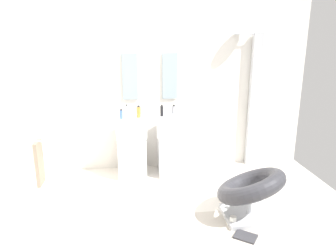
{
  "coord_description": "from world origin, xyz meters",
  "views": [
    {
      "loc": [
        -0.27,
        -3.1,
        1.97
      ],
      "look_at": [
        0.15,
        0.55,
        0.95
      ],
      "focal_mm": 33.79,
      "sensor_mm": 36.0,
      "label": 1
    }
  ],
  "objects_px": {
    "towel_rack": "(37,165)",
    "soap_bottle_white": "(127,110)",
    "soap_bottle_blue": "(121,114)",
    "soap_bottle_amber": "(139,112)",
    "pedestal_sink_right": "(172,144)",
    "coffee_mug": "(233,221)",
    "shower_column": "(253,98)",
    "soap_bottle_black": "(162,111)",
    "lounge_chair": "(250,190)",
    "magazine_charcoal": "(245,236)",
    "pedestal_sink_left": "(132,145)",
    "soap_bottle_grey": "(174,110)"
  },
  "relations": [
    {
      "from": "coffee_mug",
      "to": "pedestal_sink_left",
      "type": "bearing_deg",
      "value": 126.44
    },
    {
      "from": "soap_bottle_blue",
      "to": "soap_bottle_grey",
      "type": "bearing_deg",
      "value": 16.67
    },
    {
      "from": "lounge_chair",
      "to": "magazine_charcoal",
      "type": "height_order",
      "value": "lounge_chair"
    },
    {
      "from": "lounge_chair",
      "to": "soap_bottle_blue",
      "type": "distance_m",
      "value": 1.98
    },
    {
      "from": "soap_bottle_amber",
      "to": "soap_bottle_blue",
      "type": "bearing_deg",
      "value": -167.09
    },
    {
      "from": "soap_bottle_amber",
      "to": "coffee_mug",
      "type": "bearing_deg",
      "value": -55.88
    },
    {
      "from": "soap_bottle_grey",
      "to": "soap_bottle_blue",
      "type": "bearing_deg",
      "value": -163.33
    },
    {
      "from": "pedestal_sink_left",
      "to": "magazine_charcoal",
      "type": "xyz_separation_m",
      "value": [
        1.13,
        -1.68,
        -0.45
      ]
    },
    {
      "from": "coffee_mug",
      "to": "soap_bottle_white",
      "type": "relative_size",
      "value": 0.65
    },
    {
      "from": "coffee_mug",
      "to": "soap_bottle_blue",
      "type": "distance_m",
      "value": 2.03
    },
    {
      "from": "towel_rack",
      "to": "soap_bottle_blue",
      "type": "relative_size",
      "value": 6.81
    },
    {
      "from": "shower_column",
      "to": "coffee_mug",
      "type": "distance_m",
      "value": 2.14
    },
    {
      "from": "pedestal_sink_right",
      "to": "magazine_charcoal",
      "type": "relative_size",
      "value": 4.55
    },
    {
      "from": "lounge_chair",
      "to": "soap_bottle_grey",
      "type": "distance_m",
      "value": 1.71
    },
    {
      "from": "towel_rack",
      "to": "soap_bottle_black",
      "type": "xyz_separation_m",
      "value": [
        1.48,
        1.01,
        0.34
      ]
    },
    {
      "from": "towel_rack",
      "to": "soap_bottle_white",
      "type": "height_order",
      "value": "soap_bottle_white"
    },
    {
      "from": "soap_bottle_grey",
      "to": "soap_bottle_white",
      "type": "distance_m",
      "value": 0.69
    },
    {
      "from": "towel_rack",
      "to": "soap_bottle_white",
      "type": "bearing_deg",
      "value": 48.88
    },
    {
      "from": "soap_bottle_blue",
      "to": "soap_bottle_black",
      "type": "xyz_separation_m",
      "value": [
        0.57,
        0.09,
        0.01
      ]
    },
    {
      "from": "shower_column",
      "to": "soap_bottle_white",
      "type": "distance_m",
      "value": 1.94
    },
    {
      "from": "pedestal_sink_right",
      "to": "soap_bottle_blue",
      "type": "height_order",
      "value": "soap_bottle_blue"
    },
    {
      "from": "soap_bottle_black",
      "to": "pedestal_sink_left",
      "type": "bearing_deg",
      "value": -179.03
    },
    {
      "from": "lounge_chair",
      "to": "soap_bottle_white",
      "type": "height_order",
      "value": "soap_bottle_white"
    },
    {
      "from": "shower_column",
      "to": "soap_bottle_grey",
      "type": "xyz_separation_m",
      "value": [
        -1.24,
        -0.1,
        -0.13
      ]
    },
    {
      "from": "shower_column",
      "to": "soap_bottle_white",
      "type": "height_order",
      "value": "shower_column"
    },
    {
      "from": "towel_rack",
      "to": "pedestal_sink_left",
      "type": "bearing_deg",
      "value": 43.9
    },
    {
      "from": "magazine_charcoal",
      "to": "towel_rack",
      "type": "bearing_deg",
      "value": -160.78
    },
    {
      "from": "soap_bottle_grey",
      "to": "coffee_mug",
      "type": "bearing_deg",
      "value": -74.55
    },
    {
      "from": "soap_bottle_blue",
      "to": "soap_bottle_amber",
      "type": "height_order",
      "value": "soap_bottle_amber"
    },
    {
      "from": "soap_bottle_grey",
      "to": "magazine_charcoal",
      "type": "bearing_deg",
      "value": -74.69
    },
    {
      "from": "shower_column",
      "to": "soap_bottle_blue",
      "type": "bearing_deg",
      "value": -170.57
    },
    {
      "from": "pedestal_sink_left",
      "to": "shower_column",
      "type": "distance_m",
      "value": 1.99
    },
    {
      "from": "shower_column",
      "to": "soap_bottle_grey",
      "type": "bearing_deg",
      "value": -175.18
    },
    {
      "from": "shower_column",
      "to": "soap_bottle_black",
      "type": "relative_size",
      "value": 12.27
    },
    {
      "from": "towel_rack",
      "to": "soap_bottle_amber",
      "type": "xyz_separation_m",
      "value": [
        1.15,
        0.97,
        0.34
      ]
    },
    {
      "from": "soap_bottle_blue",
      "to": "soap_bottle_grey",
      "type": "height_order",
      "value": "soap_bottle_blue"
    },
    {
      "from": "soap_bottle_amber",
      "to": "soap_bottle_black",
      "type": "bearing_deg",
      "value": 6.26
    },
    {
      "from": "shower_column",
      "to": "lounge_chair",
      "type": "distance_m",
      "value": 1.82
    },
    {
      "from": "soap_bottle_amber",
      "to": "pedestal_sink_right",
      "type": "bearing_deg",
      "value": 3.45
    },
    {
      "from": "shower_column",
      "to": "soap_bottle_blue",
      "type": "xyz_separation_m",
      "value": [
        -2.01,
        -0.33,
        -0.12
      ]
    },
    {
      "from": "pedestal_sink_left",
      "to": "soap_bottle_grey",
      "type": "xyz_separation_m",
      "value": [
        0.63,
        0.14,
        0.48
      ]
    },
    {
      "from": "coffee_mug",
      "to": "soap_bottle_blue",
      "type": "relative_size",
      "value": 0.73
    },
    {
      "from": "soap_bottle_black",
      "to": "soap_bottle_grey",
      "type": "relative_size",
      "value": 1.25
    },
    {
      "from": "magazine_charcoal",
      "to": "soap_bottle_blue",
      "type": "relative_size",
      "value": 1.57
    },
    {
      "from": "pedestal_sink_left",
      "to": "soap_bottle_amber",
      "type": "bearing_deg",
      "value": -15.02
    },
    {
      "from": "soap_bottle_blue",
      "to": "pedestal_sink_left",
      "type": "bearing_deg",
      "value": 32.21
    },
    {
      "from": "magazine_charcoal",
      "to": "soap_bottle_amber",
      "type": "height_order",
      "value": "soap_bottle_amber"
    },
    {
      "from": "towel_rack",
      "to": "soap_bottle_blue",
      "type": "xyz_separation_m",
      "value": [
        0.91,
        0.92,
        0.33
      ]
    },
    {
      "from": "soap_bottle_black",
      "to": "soap_bottle_amber",
      "type": "relative_size",
      "value": 0.99
    },
    {
      "from": "pedestal_sink_left",
      "to": "pedestal_sink_right",
      "type": "relative_size",
      "value": 1.0
    }
  ]
}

